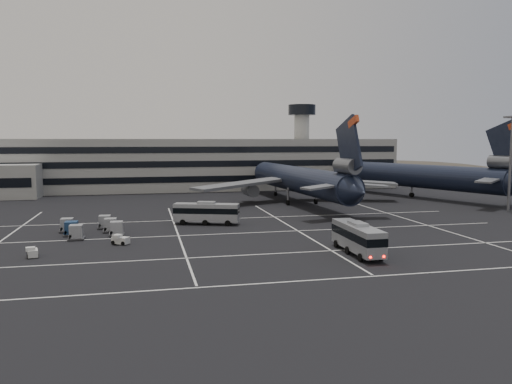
% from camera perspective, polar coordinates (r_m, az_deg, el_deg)
% --- Properties ---
extents(ground, '(260.00, 260.00, 0.00)m').
position_cam_1_polar(ground, '(69.80, -3.69, -5.42)').
color(ground, black).
rests_on(ground, ground).
extents(lane_markings, '(90.00, 55.62, 0.01)m').
position_cam_1_polar(lane_markings, '(70.65, -3.02, -5.28)').
color(lane_markings, silver).
rests_on(lane_markings, ground).
extents(terminal, '(125.00, 26.00, 24.00)m').
position_cam_1_polar(terminal, '(139.12, -9.49, 3.08)').
color(terminal, gray).
rests_on(terminal, ground).
extents(hills, '(352.00, 180.00, 44.00)m').
position_cam_1_polar(hills, '(240.70, -5.75, -0.20)').
color(hills, '#38332B').
rests_on(hills, ground).
extents(lightpole_right, '(2.40, 2.40, 18.28)m').
position_cam_1_polar(lightpole_right, '(107.37, 27.14, 4.28)').
color(lightpole_right, slate).
rests_on(lightpole_right, ground).
extents(trijet_main, '(47.34, 57.68, 18.08)m').
position_cam_1_polar(trijet_main, '(107.77, 5.00, 1.42)').
color(trijet_main, black).
rests_on(trijet_main, ground).
extents(trijet_far, '(29.25, 55.30, 18.08)m').
position_cam_1_polar(trijet_far, '(125.22, 17.78, 1.88)').
color(trijet_far, black).
rests_on(trijet_far, ground).
extents(bus_near, '(2.95, 11.10, 3.90)m').
position_cam_1_polar(bus_near, '(61.84, 11.53, -5.01)').
color(bus_near, gray).
rests_on(bus_near, ground).
extents(bus_far, '(10.86, 5.82, 3.76)m').
position_cam_1_polar(bus_far, '(81.95, -5.67, -2.28)').
color(bus_far, gray).
rests_on(bus_far, ground).
extents(tug_a, '(1.67, 2.24, 1.29)m').
position_cam_1_polar(tug_a, '(64.83, -24.17, -6.32)').
color(tug_a, silver).
rests_on(tug_a, ground).
extents(tug_b, '(2.49, 2.28, 1.38)m').
position_cam_1_polar(tug_b, '(68.65, -15.16, -5.29)').
color(tug_b, silver).
rests_on(tug_b, ground).
extents(uld_cluster, '(10.20, 11.13, 2.07)m').
position_cam_1_polar(uld_cluster, '(77.46, -18.30, -3.82)').
color(uld_cluster, '#2D2D30').
rests_on(uld_cluster, ground).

